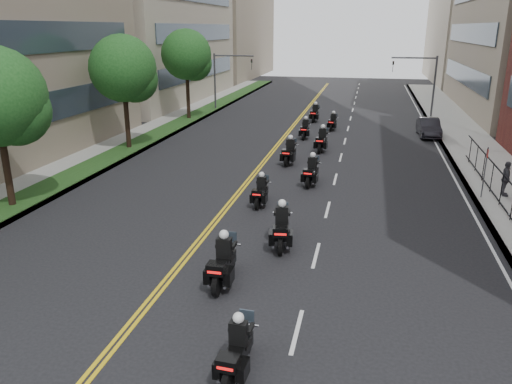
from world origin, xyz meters
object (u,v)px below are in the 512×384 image
motorcycle_3 (282,228)px  motorcycle_9 (333,123)px  motorcycle_6 (290,153)px  motorcycle_7 (322,141)px  motorcycle_1 (237,351)px  motorcycle_2 (223,264)px  motorcycle_4 (261,192)px  motorcycle_5 (312,172)px  motorcycle_10 (315,114)px  parked_sedan (429,127)px  pedestrian_c (506,179)px  motorcycle_8 (305,130)px

motorcycle_3 → motorcycle_9: (0.19, 23.56, -0.12)m
motorcycle_6 → motorcycle_7: (1.63, 3.77, 0.01)m
motorcycle_1 → motorcycle_2: bearing=113.2°
motorcycle_1 → motorcycle_9: motorcycle_1 is taller
motorcycle_6 → motorcycle_9: bearing=85.7°
motorcycle_4 → motorcycle_5: 4.23m
motorcycle_10 → motorcycle_9: bearing=-58.3°
parked_sedan → pedestrian_c: 14.86m
motorcycle_8 → parked_sedan: motorcycle_8 is taller
motorcycle_5 → parked_sedan: size_ratio=0.57×
motorcycle_9 → parked_sedan: size_ratio=0.50×
motorcycle_1 → motorcycle_10: motorcycle_10 is taller
motorcycle_6 → motorcycle_8: (-0.02, 7.68, -0.04)m
motorcycle_1 → motorcycle_8: size_ratio=0.97×
motorcycle_4 → motorcycle_9: bearing=85.4°
motorcycle_1 → parked_sedan: size_ratio=0.52×
motorcycle_6 → motorcycle_7: 4.11m
motorcycle_2 → motorcycle_8: motorcycle_2 is taller
motorcycle_4 → motorcycle_7: motorcycle_7 is taller
motorcycle_6 → pedestrian_c: pedestrian_c is taller
motorcycle_7 → pedestrian_c: (9.70, -7.99, 0.30)m
motorcycle_5 → motorcycle_6: bearing=120.3°
motorcycle_1 → motorcycle_3: bearing=94.7°
motorcycle_4 → motorcycle_8: motorcycle_8 is taller
motorcycle_5 → pedestrian_c: size_ratio=1.37×
motorcycle_10 → motorcycle_2: bearing=-85.1°
motorcycle_7 → motorcycle_8: motorcycle_7 is taller
motorcycle_10 → motorcycle_3: bearing=-82.2°
parked_sedan → pedestrian_c: pedestrian_c is taller
motorcycle_3 → motorcycle_6: (-1.61, 12.19, -0.02)m
motorcycle_1 → parked_sedan: bearing=79.2°
motorcycle_2 → parked_sedan: size_ratio=0.60×
motorcycle_4 → pedestrian_c: pedestrian_c is taller
motorcycle_3 → motorcycle_8: 19.93m
motorcycle_2 → motorcycle_10: motorcycle_2 is taller
motorcycle_3 → motorcycle_8: (-1.63, 19.86, -0.07)m
motorcycle_7 → parked_sedan: 10.12m
motorcycle_2 → motorcycle_4: motorcycle_2 is taller
motorcycle_1 → motorcycle_2: (-1.58, 4.27, 0.09)m
motorcycle_8 → parked_sedan: (9.23, 2.80, 0.03)m
pedestrian_c → motorcycle_3: bearing=132.0°
motorcycle_10 → pedestrian_c: 22.32m
motorcycle_7 → pedestrian_c: bearing=-34.8°
motorcycle_3 → motorcycle_8: motorcycle_3 is taller
motorcycle_4 → motorcycle_9: size_ratio=1.03×
motorcycle_4 → pedestrian_c: (11.47, 3.53, 0.39)m
motorcycle_5 → motorcycle_10: same height
motorcycle_1 → motorcycle_2: size_ratio=0.88×
parked_sedan → motorcycle_2: bearing=-110.8°
parked_sedan → motorcycle_1: bearing=-105.5°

